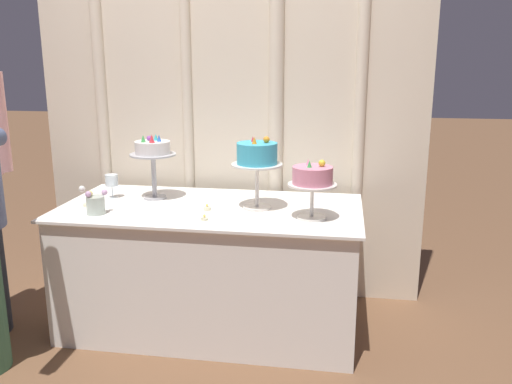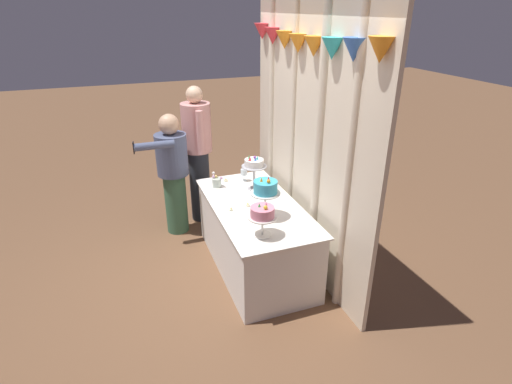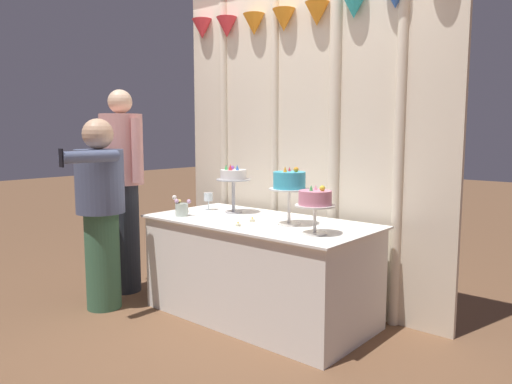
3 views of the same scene
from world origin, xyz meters
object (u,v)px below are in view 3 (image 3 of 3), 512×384
object	(u,v)px
cake_display_leftmost	(233,178)
tealight_near_right	(238,225)
guest_girl_blue_dress	(100,207)
tealight_near_left	(252,220)
cake_table	(259,269)
cake_display_rightmost	(315,201)
flower_vase	(181,208)
cake_display_center	(289,183)
tealight_far_left	(185,211)
guest_man_pink_jacket	(123,183)
wine_glass	(208,197)

from	to	relation	value
cake_display_leftmost	tealight_near_right	size ratio (longest dim) A/B	10.45
tealight_near_right	guest_girl_blue_dress	distance (m)	1.15
tealight_near_left	tealight_near_right	world-z (taller)	tealight_near_left
cake_table	cake_display_leftmost	distance (m)	0.76
cake_display_rightmost	tealight_near_right	bearing A→B (deg)	-167.65
flower_vase	tealight_near_right	xyz separation A→B (m)	(0.61, -0.02, -0.05)
cake_display_rightmost	cake_display_center	bearing A→B (deg)	154.49
cake_display_leftmost	tealight_far_left	xyz separation A→B (m)	(-0.32, -0.23, -0.27)
tealight_near_right	guest_man_pink_jacket	xyz separation A→B (m)	(-1.30, -0.03, 0.20)
cake_display_leftmost	tealight_near_left	distance (m)	0.50
cake_display_leftmost	guest_man_pink_jacket	size ratio (longest dim) A/B	0.23
cake_table	tealight_near_right	size ratio (longest dim) A/B	45.25
cake_display_center	tealight_near_left	bearing A→B (deg)	-162.87
flower_vase	tealight_far_left	bearing A→B (deg)	129.43
cake_display_leftmost	guest_girl_blue_dress	bearing A→B (deg)	-131.17
cake_display_leftmost	guest_girl_blue_dress	world-z (taller)	guest_girl_blue_dress
cake_display_center	guest_girl_blue_dress	xyz separation A→B (m)	(-1.32, -0.66, -0.22)
guest_man_pink_jacket	tealight_near_right	bearing A→B (deg)	1.19
tealight_near_left	guest_man_pink_jacket	size ratio (longest dim) A/B	0.02
cake_display_leftmost	cake_display_rightmost	bearing A→B (deg)	-15.72
cake_table	guest_girl_blue_dress	distance (m)	1.31
tealight_near_right	guest_man_pink_jacket	bearing A→B (deg)	-178.81
cake_display_center	guest_man_pink_jacket	distance (m)	1.57
cake_table	guest_man_pink_jacket	bearing A→B (deg)	-167.16
cake_table	flower_vase	world-z (taller)	flower_vase
wine_glass	cake_display_leftmost	bearing A→B (deg)	7.13
cake_display_rightmost	guest_man_pink_jacket	bearing A→B (deg)	-175.47
wine_glass	cake_display_rightmost	bearing A→B (deg)	-11.09
tealight_near_right	tealight_far_left	bearing A→B (deg)	167.71
cake_table	cake_display_rightmost	xyz separation A→B (m)	(0.58, -0.14, 0.58)
cake_display_center	guest_man_pink_jacket	bearing A→B (deg)	-169.10
cake_display_center	guest_girl_blue_dress	world-z (taller)	guest_girl_blue_dress
cake_display_leftmost	tealight_near_left	xyz separation A→B (m)	(0.37, -0.20, -0.27)
wine_glass	guest_girl_blue_dress	size ratio (longest dim) A/B	0.10
cake_display_rightmost	guest_man_pink_jacket	world-z (taller)	guest_man_pink_jacket
tealight_far_left	tealight_near_right	distance (m)	0.74
cake_display_leftmost	cake_display_center	bearing A→B (deg)	-10.53
cake_display_leftmost	cake_table	bearing A→B (deg)	-18.54
cake_display_rightmost	guest_girl_blue_dress	world-z (taller)	guest_girl_blue_dress
cake_table	cake_display_rightmost	size ratio (longest dim) A/B	5.42
cake_display_rightmost	tealight_far_left	size ratio (longest dim) A/B	6.06
cake_display_center	guest_girl_blue_dress	bearing A→B (deg)	-153.55
cake_display_leftmost	flower_vase	world-z (taller)	cake_display_leftmost
guest_girl_blue_dress	guest_man_pink_jacket	bearing A→B (deg)	121.56
cake_display_rightmost	guest_girl_blue_dress	size ratio (longest dim) A/B	0.21
cake_display_center	cake_display_rightmost	size ratio (longest dim) A/B	1.30
cake_display_center	flower_vase	size ratio (longest dim) A/B	2.60
cake_display_center	wine_glass	xyz separation A→B (m)	(-0.89, 0.09, -0.19)
cake_display_leftmost	tealight_far_left	bearing A→B (deg)	-143.86
cake_display_rightmost	tealight_far_left	world-z (taller)	cake_display_rightmost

